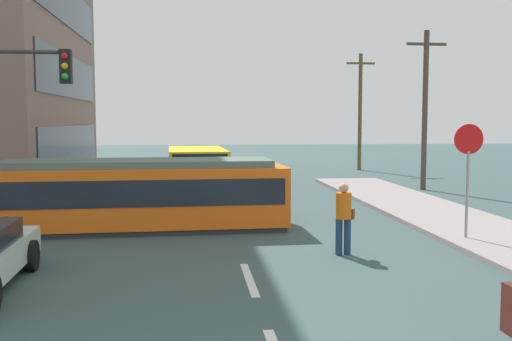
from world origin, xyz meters
The scene contains 11 objects.
ground_plane centered at (0.00, 10.00, 0.00)m, with size 120.00×120.00×0.00m, color #395050.
lane_stripe_2 centered at (0.00, 6.00, 0.01)m, with size 0.16×2.40×0.01m, color silver.
lane_stripe_3 centered at (0.00, 17.64, 0.01)m, with size 0.16×2.40×0.01m, color silver.
lane_stripe_4 centered at (0.00, 23.64, 0.01)m, with size 0.16×2.40×0.01m, color silver.
streetcar_tram centered at (-2.60, 11.64, 1.03)m, with size 8.43×2.79×1.99m.
city_bus centered at (-0.86, 21.44, 1.06)m, with size 2.73×5.96×1.83m.
pedestrian_crossing centered at (2.38, 7.83, 0.94)m, with size 0.49×0.36×1.67m.
stop_sign centered at (5.83, 8.79, 2.19)m, with size 0.76×0.07×2.88m.
traffic_light_mast centered at (-5.51, 9.91, 3.48)m, with size 2.50×0.33×4.99m.
utility_pole_mid centered at (9.28, 19.88, 3.72)m, with size 1.80×0.24×7.08m.
utility_pole_far centered at (9.41, 30.36, 3.81)m, with size 1.80×0.24×7.26m.
Camera 1 is at (-1.11, -5.07, 3.10)m, focal length 40.66 mm.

